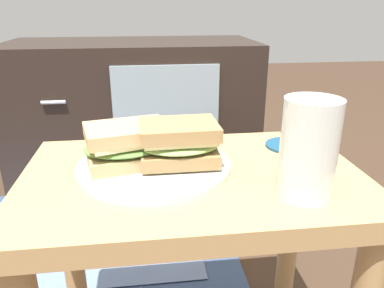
{
  "coord_description": "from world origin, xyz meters",
  "views": [
    {
      "loc": [
        -0.07,
        -0.56,
        0.72
      ],
      "look_at": [
        -0.0,
        0.0,
        0.51
      ],
      "focal_mm": 35.0,
      "sensor_mm": 36.0,
      "label": 1
    }
  ],
  "objects_px": {
    "coaster": "(288,145)",
    "paper_bag": "(224,196)",
    "sandwich_front": "(128,145)",
    "beer_glass": "(308,151)",
    "sandwich_back": "(179,142)",
    "tv_cabinet": "(135,114)",
    "plate": "(154,165)"
  },
  "relations": [
    {
      "from": "beer_glass",
      "to": "coaster",
      "type": "relative_size",
      "value": 1.66
    },
    {
      "from": "tv_cabinet",
      "to": "paper_bag",
      "type": "distance_m",
      "value": 0.58
    },
    {
      "from": "coaster",
      "to": "sandwich_back",
      "type": "bearing_deg",
      "value": -161.67
    },
    {
      "from": "paper_bag",
      "to": "plate",
      "type": "bearing_deg",
      "value": -117.13
    },
    {
      "from": "sandwich_front",
      "to": "sandwich_back",
      "type": "xyz_separation_m",
      "value": [
        0.08,
        -0.01,
        0.0
      ]
    },
    {
      "from": "coaster",
      "to": "paper_bag",
      "type": "distance_m",
      "value": 0.48
    },
    {
      "from": "sandwich_back",
      "to": "coaster",
      "type": "relative_size",
      "value": 1.57
    },
    {
      "from": "sandwich_back",
      "to": "sandwich_front",
      "type": "bearing_deg",
      "value": 172.94
    },
    {
      "from": "beer_glass",
      "to": "coaster",
      "type": "distance_m",
      "value": 0.2
    },
    {
      "from": "paper_bag",
      "to": "beer_glass",
      "type": "bearing_deg",
      "value": -90.76
    },
    {
      "from": "tv_cabinet",
      "to": "paper_bag",
      "type": "xyz_separation_m",
      "value": [
        0.27,
        -0.49,
        -0.13
      ]
    },
    {
      "from": "sandwich_front",
      "to": "coaster",
      "type": "distance_m",
      "value": 0.31
    },
    {
      "from": "tv_cabinet",
      "to": "beer_glass",
      "type": "bearing_deg",
      "value": -75.68
    },
    {
      "from": "sandwich_back",
      "to": "paper_bag",
      "type": "xyz_separation_m",
      "value": [
        0.18,
        0.44,
        -0.35
      ]
    },
    {
      "from": "plate",
      "to": "beer_glass",
      "type": "height_order",
      "value": "beer_glass"
    },
    {
      "from": "tv_cabinet",
      "to": "plate",
      "type": "height_order",
      "value": "tv_cabinet"
    },
    {
      "from": "coaster",
      "to": "tv_cabinet",
      "type": "bearing_deg",
      "value": 110.13
    },
    {
      "from": "tv_cabinet",
      "to": "sandwich_back",
      "type": "xyz_separation_m",
      "value": [
        0.1,
        -0.93,
        0.22
      ]
    },
    {
      "from": "sandwich_front",
      "to": "paper_bag",
      "type": "bearing_deg",
      "value": 58.28
    },
    {
      "from": "plate",
      "to": "paper_bag",
      "type": "relative_size",
      "value": 0.8
    },
    {
      "from": "tv_cabinet",
      "to": "sandwich_back",
      "type": "bearing_deg",
      "value": -84.15
    },
    {
      "from": "plate",
      "to": "coaster",
      "type": "bearing_deg",
      "value": 14.45
    },
    {
      "from": "tv_cabinet",
      "to": "sandwich_front",
      "type": "distance_m",
      "value": 0.94
    },
    {
      "from": "tv_cabinet",
      "to": "coaster",
      "type": "distance_m",
      "value": 0.93
    },
    {
      "from": "tv_cabinet",
      "to": "coaster",
      "type": "height_order",
      "value": "tv_cabinet"
    },
    {
      "from": "coaster",
      "to": "paper_bag",
      "type": "relative_size",
      "value": 0.27
    },
    {
      "from": "sandwich_front",
      "to": "beer_glass",
      "type": "height_order",
      "value": "beer_glass"
    },
    {
      "from": "sandwich_front",
      "to": "paper_bag",
      "type": "distance_m",
      "value": 0.61
    },
    {
      "from": "sandwich_back",
      "to": "beer_glass",
      "type": "xyz_separation_m",
      "value": [
        0.17,
        -0.11,
        0.02
      ]
    },
    {
      "from": "tv_cabinet",
      "to": "coaster",
      "type": "bearing_deg",
      "value": -69.87
    },
    {
      "from": "tv_cabinet",
      "to": "sandwich_back",
      "type": "height_order",
      "value": "tv_cabinet"
    },
    {
      "from": "beer_glass",
      "to": "sandwich_back",
      "type": "bearing_deg",
      "value": 146.24
    }
  ]
}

